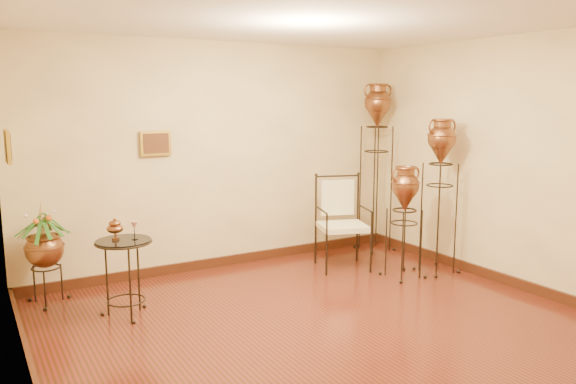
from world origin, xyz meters
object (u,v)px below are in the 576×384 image
amphora_mid (439,195)px  side_table (125,276)px  planter_urn (44,245)px  amphora_tall (376,166)px  armchair (343,223)px

amphora_mid → side_table: (-3.68, 0.48, -0.56)m
planter_urn → side_table: bearing=-50.4°
amphora_tall → armchair: amphora_tall is taller
amphora_tall → planter_urn: amphora_tall is taller
planter_urn → side_table: planter_urn is taller
planter_urn → amphora_tall: bearing=-0.2°
armchair → side_table: 2.78m
planter_urn → side_table: size_ratio=1.16×
amphora_mid → armchair: 1.22m
planter_urn → side_table: (0.62, -0.75, -0.23)m
armchair → amphora_mid: bearing=-19.8°
planter_urn → armchair: armchair is taller
amphora_tall → side_table: 3.83m
amphora_mid → side_table: amphora_mid is taller
amphora_mid → planter_urn: (-4.30, 1.23, -0.33)m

